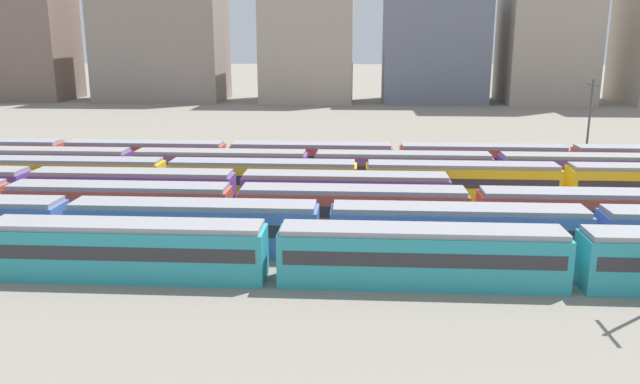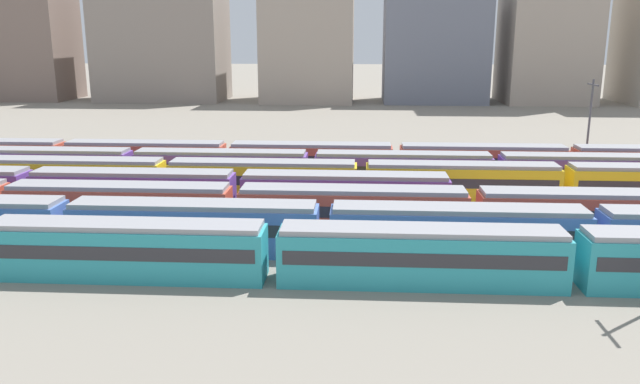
{
  "view_description": "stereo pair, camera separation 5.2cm",
  "coord_description": "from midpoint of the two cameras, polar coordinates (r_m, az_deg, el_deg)",
  "views": [
    {
      "loc": [
        30.19,
        -37.87,
        15.4
      ],
      "look_at": [
        26.88,
        15.6,
        2.04
      ],
      "focal_mm": 35.35,
      "sensor_mm": 36.0,
      "label": 1
    },
    {
      "loc": [
        30.24,
        -37.87,
        15.4
      ],
      "look_at": [
        26.88,
        15.6,
        2.04
      ],
      "focal_mm": 35.35,
      "sensor_mm": 36.0,
      "label": 2
    }
  ],
  "objects": [
    {
      "name": "catenary_pole_1",
      "position": [
        77.39,
        23.22,
        5.83
      ],
      "size": [
        0.24,
        3.2,
        10.69
      ],
      "color": "#4C4C51",
      "rests_on": "ground_plane"
    },
    {
      "name": "train_track_2",
      "position": [
        50.93,
        13.69,
        -1.77
      ],
      "size": [
        112.5,
        3.06,
        3.75
      ],
      "color": "#BC4C38",
      "rests_on": "ground_plane"
    },
    {
      "name": "train_track_5",
      "position": [
        65.46,
        -0.78,
        2.1
      ],
      "size": [
        74.7,
        3.06,
        3.75
      ],
      "color": "#6B429E",
      "rests_on": "ground_plane"
    },
    {
      "name": "train_track_4",
      "position": [
        60.2,
        3.79,
        1.02
      ],
      "size": [
        74.7,
        3.06,
        3.75
      ],
      "color": "yellow",
      "rests_on": "ground_plane"
    },
    {
      "name": "distant_building_1",
      "position": [
        159.86,
        -14.09,
        13.07
      ],
      "size": [
        29.55,
        18.4,
        27.86
      ],
      "primitive_type": "cube",
      "color": "gray",
      "rests_on": "ground_plane"
    },
    {
      "name": "distant_building_3",
      "position": [
        153.62,
        10.32,
        12.61
      ],
      "size": [
        23.56,
        18.05,
        24.49
      ],
      "primitive_type": "cube",
      "color": "slate",
      "rests_on": "ground_plane"
    },
    {
      "name": "train_track_3",
      "position": [
        58.67,
        -16.48,
        0.12
      ],
      "size": [
        55.8,
        3.06,
        3.75
      ],
      "color": "#6B429E",
      "rests_on": "ground_plane"
    },
    {
      "name": "distant_building_4",
      "position": [
        158.76,
        20.15,
        15.95
      ],
      "size": [
        19.5,
        19.71,
        46.09
      ],
      "primitive_type": "cube",
      "color": "#A89989",
      "rests_on": "ground_plane"
    },
    {
      "name": "distant_building_0",
      "position": [
        172.65,
        -25.09,
        14.82
      ],
      "size": [
        19.43,
        16.82,
        43.36
      ],
      "primitive_type": "cube",
      "color": "#7A665B",
      "rests_on": "ground_plane"
    },
    {
      "name": "train_track_6",
      "position": [
        70.5,
        6.92,
        2.86
      ],
      "size": [
        112.5,
        3.06,
        3.75
      ],
      "color": "#BC4C38",
      "rests_on": "ground_plane"
    },
    {
      "name": "ground_plane",
      "position": [
        63.32,
        -25.05,
        -1.42
      ],
      "size": [
        600.0,
        600.0,
        0.0
      ],
      "primitive_type": "plane",
      "color": "gray"
    },
    {
      "name": "distant_building_2",
      "position": [
        153.11,
        -1.03,
        13.34
      ],
      "size": [
        21.15,
        21.45,
        27.27
      ],
      "primitive_type": "cube",
      "color": "#A89989",
      "rests_on": "ground_plane"
    },
    {
      "name": "train_track_0",
      "position": [
        40.4,
        9.13,
        -5.7
      ],
      "size": [
        93.6,
        3.06,
        3.75
      ],
      "color": "teal",
      "rests_on": "ground_plane"
    },
    {
      "name": "train_track_1",
      "position": [
        45.69,
        12.36,
        -3.52
      ],
      "size": [
        93.6,
        3.06,
        3.75
      ],
      "color": "#4C70BC",
      "rests_on": "ground_plane"
    }
  ]
}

